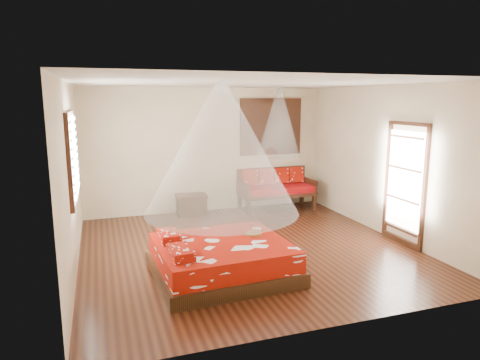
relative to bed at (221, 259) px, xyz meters
name	(u,v)px	position (x,y,z in m)	size (l,w,h in m)	color
room	(247,169)	(0.73, 0.95, 1.15)	(5.54, 5.54, 2.84)	black
bed	(221,259)	(0.00, 0.00, 0.00)	(2.03, 1.85, 0.63)	black
daybed	(276,187)	(2.28, 3.33, 0.27)	(1.74, 0.77, 0.94)	black
storage_chest	(191,205)	(0.28, 3.40, -0.02)	(0.68, 0.50, 0.46)	black
shutter_panel	(271,127)	(2.28, 3.66, 1.65)	(1.52, 0.06, 1.32)	black
window_left	(73,156)	(-1.98, 1.15, 1.45)	(0.10, 1.74, 1.34)	black
glazed_door	(405,185)	(3.45, 0.35, 0.82)	(0.08, 1.02, 2.16)	black
wine_tray	(253,231)	(0.57, 0.20, 0.30)	(0.25, 0.25, 0.21)	brown
mosquito_net_main	(221,150)	(0.02, 0.00, 1.60)	(2.19, 2.19, 1.80)	white
mosquito_net_daybed	(279,124)	(2.28, 3.20, 1.75)	(0.98, 0.98, 1.50)	white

